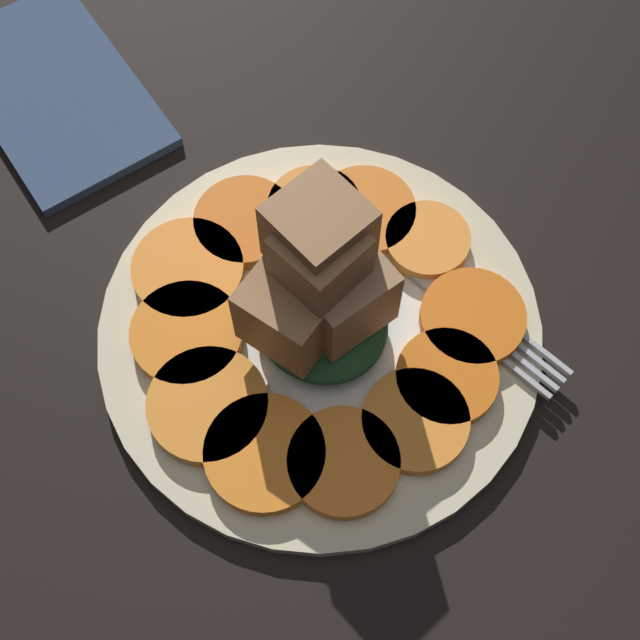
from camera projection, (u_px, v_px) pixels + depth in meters
table_slab at (320, 341)px, 55.16cm from camera, size 120.00×120.00×2.00cm
plate at (320, 331)px, 53.78cm from camera, size 26.67×26.67×1.05cm
carrot_slice_0 at (472, 318)px, 52.97cm from camera, size 6.31×6.31×0.98cm
carrot_slice_1 at (427, 241)px, 55.19cm from camera, size 5.29×5.29×0.98cm
carrot_slice_2 at (365, 212)px, 56.07cm from camera, size 6.42×6.42×0.98cm
carrot_slice_3 at (314, 208)px, 56.18cm from camera, size 5.92×5.92×0.98cm
carrot_slice_4 at (241, 224)px, 55.69cm from camera, size 6.35×6.35×0.98cm
carrot_slice_5 at (188, 270)px, 54.34cm from camera, size 6.86×6.86×0.98cm
carrot_slice_6 at (187, 334)px, 52.52cm from camera, size 6.67×6.67×0.98cm
carrot_slice_7 at (208, 405)px, 50.66cm from camera, size 6.95×6.95×0.98cm
carrot_slice_8 at (265, 454)px, 49.46cm from camera, size 6.82×6.82×0.98cm
carrot_slice_9 at (344, 462)px, 49.26cm from camera, size 6.30×6.30×0.98cm
carrot_slice_10 at (415, 421)px, 50.26cm from camera, size 6.13×6.13×0.98cm
carrot_slice_11 at (447, 378)px, 51.36cm from camera, size 5.96×5.96×0.98cm
center_pile at (318, 292)px, 48.95cm from camera, size 8.58×8.76×11.25cm
fork at (442, 292)px, 54.02cm from camera, size 18.75×5.89×0.40cm
napkin at (56, 91)px, 61.57cm from camera, size 17.18×10.31×0.80cm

